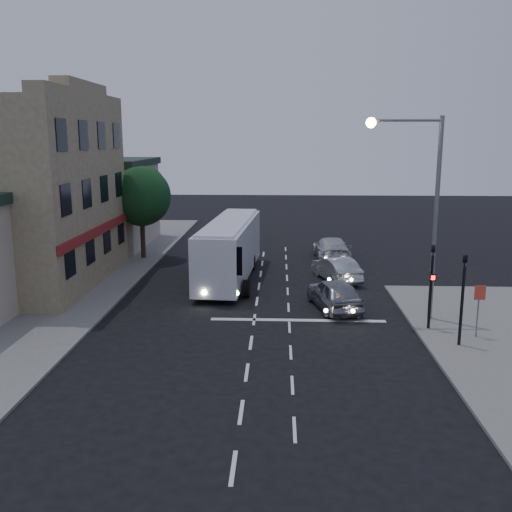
{
  "coord_description": "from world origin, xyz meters",
  "views": [
    {
      "loc": [
        1.11,
        -22.99,
        8.2
      ],
      "look_at": [
        -0.08,
        5.8,
        2.2
      ],
      "focal_mm": 40.0,
      "sensor_mm": 36.0,
      "label": 1
    }
  ],
  "objects_px": {
    "traffic_signal_main": "(432,277)",
    "car_suv": "(334,294)",
    "street_tree": "(141,194)",
    "car_sedan_b": "(331,249)",
    "tour_bus": "(230,247)",
    "car_sedan_a": "(336,269)",
    "streetlight": "(422,195)",
    "regulatory_sign": "(479,302)",
    "traffic_signal_side": "(463,289)"
  },
  "relations": [
    {
      "from": "traffic_signal_side",
      "to": "streetlight",
      "type": "xyz_separation_m",
      "value": [
        -0.96,
        3.4,
        3.31
      ]
    },
    {
      "from": "car_sedan_a",
      "to": "street_tree",
      "type": "bearing_deg",
      "value": -41.36
    },
    {
      "from": "car_suv",
      "to": "regulatory_sign",
      "type": "height_order",
      "value": "regulatory_sign"
    },
    {
      "from": "car_sedan_a",
      "to": "streetlight",
      "type": "distance_m",
      "value": 9.29
    },
    {
      "from": "car_sedan_a",
      "to": "street_tree",
      "type": "relative_size",
      "value": 0.69
    },
    {
      "from": "traffic_signal_main",
      "to": "regulatory_sign",
      "type": "bearing_deg",
      "value": -30.84
    },
    {
      "from": "tour_bus",
      "to": "traffic_signal_side",
      "type": "relative_size",
      "value": 2.81
    },
    {
      "from": "traffic_signal_main",
      "to": "car_sedan_a",
      "type": "bearing_deg",
      "value": 109.95
    },
    {
      "from": "car_sedan_b",
      "to": "street_tree",
      "type": "xyz_separation_m",
      "value": [
        -12.89,
        -0.34,
        3.73
      ]
    },
    {
      "from": "car_suv",
      "to": "streetlight",
      "type": "distance_m",
      "value": 6.29
    },
    {
      "from": "tour_bus",
      "to": "car_suv",
      "type": "bearing_deg",
      "value": -42.75
    },
    {
      "from": "car_suv",
      "to": "car_sedan_a",
      "type": "distance_m",
      "value": 5.7
    },
    {
      "from": "car_sedan_a",
      "to": "car_sedan_b",
      "type": "distance_m",
      "value": 5.91
    },
    {
      "from": "street_tree",
      "to": "car_suv",
      "type": "bearing_deg",
      "value": -43.03
    },
    {
      "from": "car_sedan_a",
      "to": "regulatory_sign",
      "type": "xyz_separation_m",
      "value": [
        4.85,
        -9.7,
        0.89
      ]
    },
    {
      "from": "car_sedan_b",
      "to": "streetlight",
      "type": "relative_size",
      "value": 0.59
    },
    {
      "from": "car_sedan_b",
      "to": "streetlight",
      "type": "height_order",
      "value": "streetlight"
    },
    {
      "from": "car_sedan_a",
      "to": "traffic_signal_main",
      "type": "height_order",
      "value": "traffic_signal_main"
    },
    {
      "from": "regulatory_sign",
      "to": "streetlight",
      "type": "bearing_deg",
      "value": 128.75
    },
    {
      "from": "car_sedan_a",
      "to": "streetlight",
      "type": "bearing_deg",
      "value": 94.11
    },
    {
      "from": "tour_bus",
      "to": "street_tree",
      "type": "distance_m",
      "value": 8.77
    },
    {
      "from": "tour_bus",
      "to": "car_sedan_b",
      "type": "distance_m",
      "value": 8.67
    },
    {
      "from": "traffic_signal_main",
      "to": "streetlight",
      "type": "relative_size",
      "value": 0.46
    },
    {
      "from": "car_sedan_b",
      "to": "streetlight",
      "type": "bearing_deg",
      "value": 98.94
    },
    {
      "from": "tour_bus",
      "to": "streetlight",
      "type": "height_order",
      "value": "streetlight"
    },
    {
      "from": "street_tree",
      "to": "regulatory_sign",
      "type": "bearing_deg",
      "value": -41.08
    },
    {
      "from": "car_sedan_b",
      "to": "street_tree",
      "type": "relative_size",
      "value": 0.86
    },
    {
      "from": "tour_bus",
      "to": "street_tree",
      "type": "bearing_deg",
      "value": 144.0
    },
    {
      "from": "car_sedan_a",
      "to": "streetlight",
      "type": "height_order",
      "value": "streetlight"
    },
    {
      "from": "tour_bus",
      "to": "traffic_signal_side",
      "type": "xyz_separation_m",
      "value": [
        10.06,
        -10.87,
        0.53
      ]
    },
    {
      "from": "car_sedan_a",
      "to": "regulatory_sign",
      "type": "height_order",
      "value": "regulatory_sign"
    },
    {
      "from": "car_suv",
      "to": "traffic_signal_main",
      "type": "bearing_deg",
      "value": 128.72
    },
    {
      "from": "car_suv",
      "to": "traffic_signal_main",
      "type": "distance_m",
      "value": 5.11
    },
    {
      "from": "traffic_signal_main",
      "to": "car_suv",
      "type": "bearing_deg",
      "value": 141.37
    },
    {
      "from": "car_sedan_b",
      "to": "tour_bus",
      "type": "bearing_deg",
      "value": 38.95
    },
    {
      "from": "car_sedan_b",
      "to": "car_sedan_a",
      "type": "bearing_deg",
      "value": 85.23
    },
    {
      "from": "traffic_signal_side",
      "to": "car_sedan_a",
      "type": "bearing_deg",
      "value": 109.86
    },
    {
      "from": "streetlight",
      "to": "street_tree",
      "type": "relative_size",
      "value": 1.45
    },
    {
      "from": "car_sedan_a",
      "to": "traffic_signal_main",
      "type": "xyz_separation_m",
      "value": [
        3.15,
        -8.68,
        1.71
      ]
    },
    {
      "from": "traffic_signal_main",
      "to": "street_tree",
      "type": "distance_m",
      "value": 21.38
    },
    {
      "from": "car_sedan_a",
      "to": "traffic_signal_main",
      "type": "relative_size",
      "value": 1.05
    },
    {
      "from": "street_tree",
      "to": "streetlight",
      "type": "bearing_deg",
      "value": -39.51
    },
    {
      "from": "car_sedan_a",
      "to": "regulatory_sign",
      "type": "distance_m",
      "value": 10.88
    },
    {
      "from": "regulatory_sign",
      "to": "car_sedan_b",
      "type": "bearing_deg",
      "value": 106.49
    },
    {
      "from": "streetlight",
      "to": "street_tree",
      "type": "distance_m",
      "value": 20.19
    },
    {
      "from": "traffic_signal_main",
      "to": "street_tree",
      "type": "height_order",
      "value": "street_tree"
    },
    {
      "from": "car_suv",
      "to": "streetlight",
      "type": "xyz_separation_m",
      "value": [
        3.53,
        -1.6,
        4.96
      ]
    },
    {
      "from": "traffic_signal_side",
      "to": "street_tree",
      "type": "xyz_separation_m",
      "value": [
        -16.51,
        16.22,
        2.08
      ]
    },
    {
      "from": "car_suv",
      "to": "car_sedan_b",
      "type": "height_order",
      "value": "car_sedan_b"
    },
    {
      "from": "streetlight",
      "to": "car_suv",
      "type": "bearing_deg",
      "value": 155.59
    }
  ]
}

